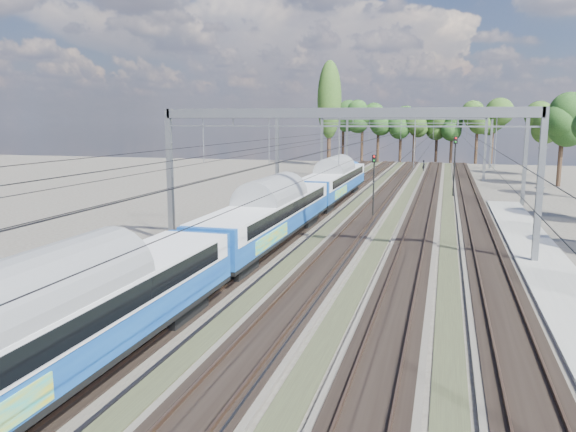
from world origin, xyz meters
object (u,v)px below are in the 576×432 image
(signal_near, at_px, (374,178))
(emu_train, at_px, (270,208))
(worker, at_px, (424,165))
(signal_far, at_px, (455,159))

(signal_near, bearing_deg, emu_train, -89.53)
(emu_train, height_order, worker, emu_train)
(signal_near, distance_m, signal_far, 17.76)
(emu_train, bearing_deg, signal_far, 68.58)
(signal_far, bearing_deg, worker, 86.68)
(emu_train, xyz_separation_m, signal_far, (11.78, 30.02, 1.48))
(signal_near, bearing_deg, signal_far, 88.16)
(signal_far, bearing_deg, signal_near, -123.62)
(emu_train, xyz_separation_m, worker, (7.35, 62.22, -1.77))
(worker, bearing_deg, emu_train, -178.65)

